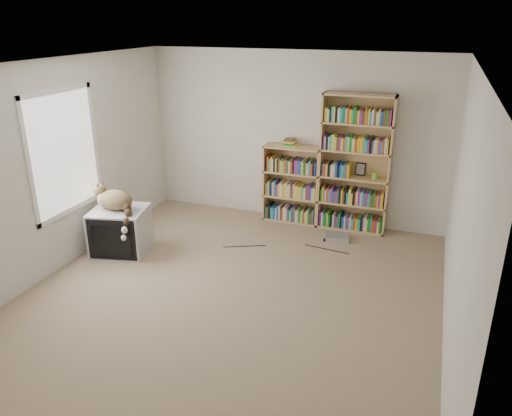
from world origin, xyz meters
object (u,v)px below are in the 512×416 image
(crt_tv, at_px, (121,230))
(dvd_player, at_px, (337,238))
(cat, at_px, (117,204))
(bookcase_short, at_px, (292,187))
(bookcase_tall, at_px, (355,168))

(crt_tv, bearing_deg, dvd_player, 13.38)
(dvd_player, bearing_deg, cat, -166.03)
(dvd_player, bearing_deg, crt_tv, -167.16)
(bookcase_short, bearing_deg, crt_tv, -135.15)
(crt_tv, distance_m, dvd_player, 2.95)
(bookcase_short, bearing_deg, cat, -133.98)
(bookcase_short, relative_size, dvd_player, 3.64)
(bookcase_tall, bearing_deg, crt_tv, -146.43)
(cat, height_order, bookcase_tall, bookcase_tall)
(crt_tv, bearing_deg, bookcase_short, 31.58)
(cat, bearing_deg, dvd_player, 29.26)
(cat, xyz_separation_m, bookcase_tall, (2.71, 1.87, 0.24))
(cat, distance_m, bookcase_tall, 3.30)
(bookcase_tall, bearing_deg, bookcase_short, -179.96)
(bookcase_short, height_order, dvd_player, bookcase_short)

